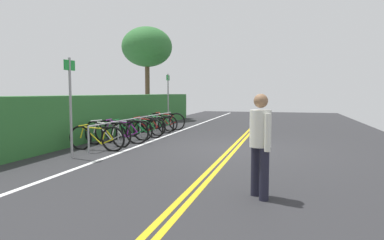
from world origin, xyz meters
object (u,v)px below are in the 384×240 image
object	(u,v)px
bicycle_0	(97,138)
sign_post_near	(70,99)
bicycle_1	(107,134)
bicycle_3	(128,130)
bicycle_6	(153,125)
pedestrian	(260,139)
bicycle_8	(166,121)
sign_post_far	(168,95)
bicycle_5	(146,126)
bike_rack	(140,122)
tree_mid	(147,47)
bicycle_7	(159,123)
bicycle_2	(122,132)
bicycle_4	(143,128)

from	to	relation	value
bicycle_0	sign_post_near	distance (m)	1.63
bicycle_1	bicycle_3	world-z (taller)	bicycle_1
bicycle_3	sign_post_near	size ratio (longest dim) A/B	0.72
bicycle_0	bicycle_3	distance (m)	2.15
bicycle_3	bicycle_6	size ratio (longest dim) A/B	1.00
bicycle_0	bicycle_3	xyz separation A→B (m)	(2.14, 0.09, -0.00)
bicycle_0	pedestrian	distance (m)	5.64
bicycle_8	bicycle_3	bearing A→B (deg)	177.82
bicycle_1	sign_post_near	bearing A→B (deg)	-175.47
sign_post_near	sign_post_far	bearing A→B (deg)	2.05
bicycle_5	pedestrian	size ratio (longest dim) A/B	1.06
bicycle_0	bicycle_3	size ratio (longest dim) A/B	0.98
bike_rack	bicycle_5	world-z (taller)	bike_rack
bicycle_0	bicycle_1	xyz separation A→B (m)	(0.78, 0.12, 0.03)
bicycle_3	tree_mid	world-z (taller)	tree_mid
bicycle_0	bicycle_7	world-z (taller)	bicycle_0
tree_mid	bicycle_5	bearing A→B (deg)	-157.69
bicycle_5	bicycle_6	distance (m)	0.70
bicycle_3	bicycle_5	bearing A→B (deg)	-2.23
bicycle_7	bike_rack	bearing A→B (deg)	-177.92
pedestrian	sign_post_near	bearing A→B (deg)	67.05
sign_post_far	tree_mid	size ratio (longest dim) A/B	0.46
bicycle_7	bicycle_2	bearing A→B (deg)	-178.37
bicycle_2	tree_mid	distance (m)	10.16
sign_post_far	bicycle_4	bearing A→B (deg)	-174.61
bicycle_4	bicycle_8	bearing A→B (deg)	1.61
bicycle_4	sign_post_near	xyz separation A→B (m)	(-4.10, 0.07, 1.12)
bicycle_1	tree_mid	xyz separation A→B (m)	(9.55, 2.71, 3.83)
bicycle_8	sign_post_far	distance (m)	1.54
bicycle_6	bicycle_7	bearing A→B (deg)	0.58
bicycle_5	bicycle_8	bearing A→B (deg)	-2.14
tree_mid	sign_post_near	bearing A→B (deg)	-166.02
bike_rack	bicycle_8	distance (m)	2.73
bicycle_8	bicycle_2	bearing A→B (deg)	-179.76
bicycle_4	bicycle_8	xyz separation A→B (m)	(2.67, 0.07, 0.03)
bike_rack	sign_post_far	size ratio (longest dim) A/B	2.71
bicycle_1	bicycle_3	size ratio (longest dim) A/B	1.04
bicycle_8	sign_post_near	world-z (taller)	sign_post_near
bicycle_2	bicycle_4	size ratio (longest dim) A/B	1.07
bicycle_7	bicycle_5	bearing A→B (deg)	-179.68
bicycle_2	sign_post_far	bearing A→B (deg)	3.20
bicycle_8	tree_mid	distance (m)	6.76
bicycle_5	bicycle_7	distance (m)	1.41
sign_post_far	tree_mid	xyz separation A→B (m)	(3.72, 2.59, 2.74)
bicycle_3	bicycle_8	xyz separation A→B (m)	(3.43, -0.13, 0.03)
bicycle_2	pedestrian	bearing A→B (deg)	-134.54
bicycle_7	sign_post_near	distance (m)	6.25
bicycle_7	sign_post_far	world-z (taller)	sign_post_far
sign_post_far	bicycle_2	bearing A→B (deg)	-176.80
bike_rack	bicycle_0	xyz separation A→B (m)	(-2.85, 0.03, -0.22)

